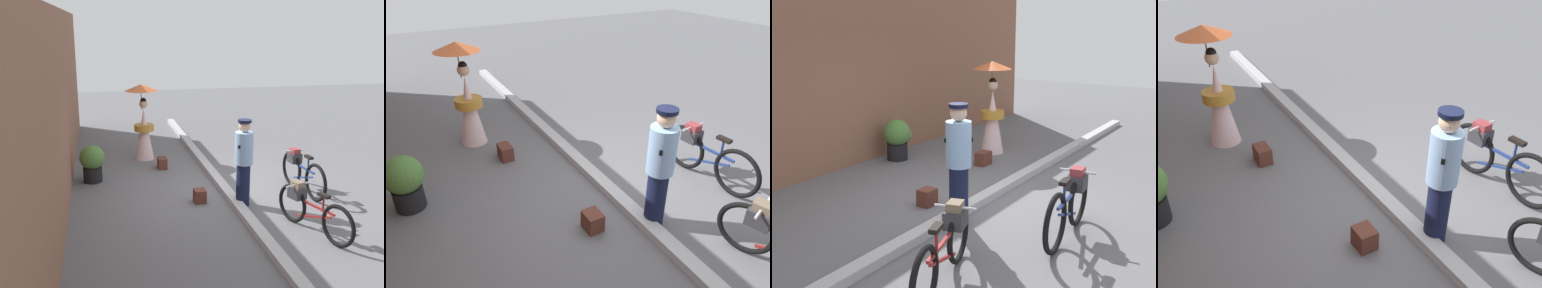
{
  "view_description": "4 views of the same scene",
  "coord_description": "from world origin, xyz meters",
  "views": [
    {
      "loc": [
        -8.53,
        2.48,
        3.36
      ],
      "look_at": [
        0.19,
        0.66,
        1.01
      ],
      "focal_mm": 43.02,
      "sensor_mm": 36.0,
      "label": 1
    },
    {
      "loc": [
        -3.32,
        2.48,
        3.15
      ],
      "look_at": [
        -0.02,
        0.63,
        1.08
      ],
      "focal_mm": 32.21,
      "sensor_mm": 36.0,
      "label": 2
    },
    {
      "loc": [
        -5.81,
        -3.6,
        2.68
      ],
      "look_at": [
        0.16,
        0.35,
        0.87
      ],
      "focal_mm": 45.38,
      "sensor_mm": 36.0,
      "label": 3
    },
    {
      "loc": [
        -3.34,
        2.48,
        3.39
      ],
      "look_at": [
        0.24,
        0.44,
        0.96
      ],
      "focal_mm": 38.55,
      "sensor_mm": 36.0,
      "label": 4
    }
  ],
  "objects": [
    {
      "name": "person_officer",
      "position": [
        -0.71,
        -0.14,
        0.88
      ],
      "size": [
        0.34,
        0.34,
        1.66
      ],
      "color": "#141938",
      "rests_on": "ground_plane"
    },
    {
      "name": "potted_plant_by_door",
      "position": [
        1.24,
        2.64,
        0.45
      ],
      "size": [
        0.55,
        0.53,
        0.82
      ],
      "color": "black",
      "rests_on": "ground_plane"
    },
    {
      "name": "backpack_on_pavement",
      "position": [
        -0.42,
        0.62,
        0.13
      ],
      "size": [
        0.25,
        0.22,
        0.25
      ],
      "color": "#592D23",
      "rests_on": "ground_plane"
    },
    {
      "name": "bicycle_near_officer",
      "position": [
        -0.27,
        -1.53,
        0.43
      ],
      "size": [
        1.7,
        0.48,
        0.83
      ],
      "color": "black",
      "rests_on": "ground_plane"
    },
    {
      "name": "ground_plane",
      "position": [
        0.0,
        0.0,
        0.0
      ],
      "size": [
        30.0,
        30.0,
        0.0
      ],
      "primitive_type": "plane",
      "color": "slate"
    },
    {
      "name": "backpack_spare",
      "position": [
        1.86,
        1.02,
        0.13
      ],
      "size": [
        0.32,
        0.21,
        0.26
      ],
      "color": "#592D23",
      "rests_on": "ground_plane"
    },
    {
      "name": "person_with_parasol",
      "position": [
        2.75,
        1.36,
        0.95
      ],
      "size": [
        0.8,
        0.8,
        1.9
      ],
      "color": "silver",
      "rests_on": "ground_plane"
    },
    {
      "name": "sidewalk_curb",
      "position": [
        0.0,
        0.0,
        0.06
      ],
      "size": [
        14.0,
        0.2,
        0.12
      ],
      "primitive_type": "cube",
      "color": "#B2B2B7",
      "rests_on": "ground_plane"
    }
  ]
}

